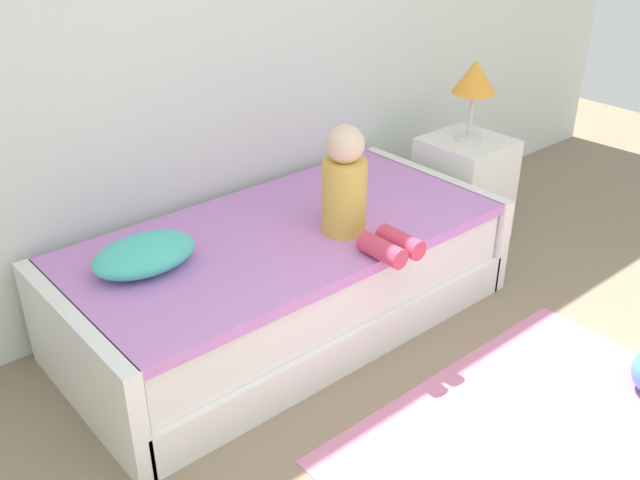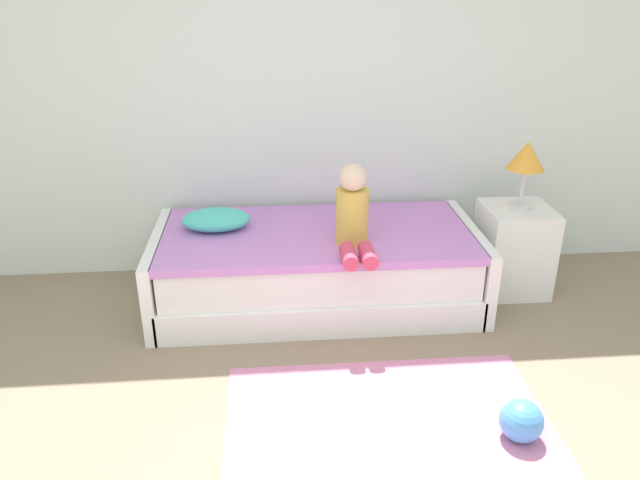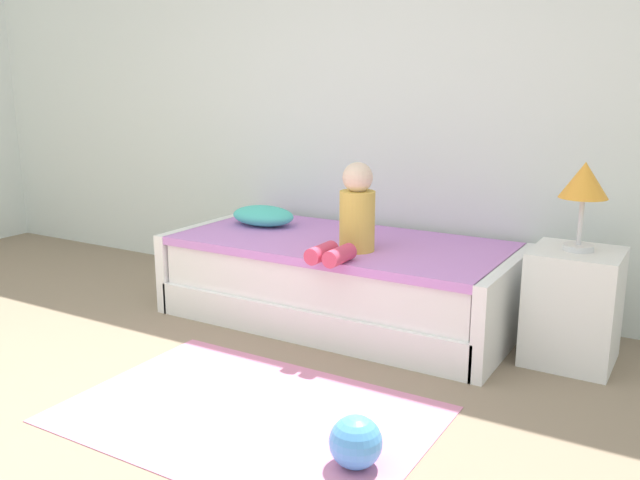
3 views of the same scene
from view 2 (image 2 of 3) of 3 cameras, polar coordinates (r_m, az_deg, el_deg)
wall_rear at (r=4.27m, az=-3.95°, el=15.73°), size 7.20×0.10×2.90m
bed at (r=4.07m, az=-0.30°, el=-2.49°), size 2.11×1.00×0.50m
nightstand at (r=4.39m, az=17.49°, el=-0.81°), size 0.44×0.44×0.60m
table_lamp at (r=4.18m, az=18.57°, el=7.14°), size 0.24×0.24×0.45m
child_figure at (r=3.69m, az=3.08°, el=2.44°), size 0.20×0.51×0.50m
pillow at (r=4.03m, az=-9.62°, el=1.89°), size 0.44×0.30×0.13m
toy_ball at (r=3.16m, az=18.16°, el=-15.62°), size 0.21×0.21×0.21m
area_rug at (r=3.15m, az=6.47°, el=-16.87°), size 1.60×1.10×0.01m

